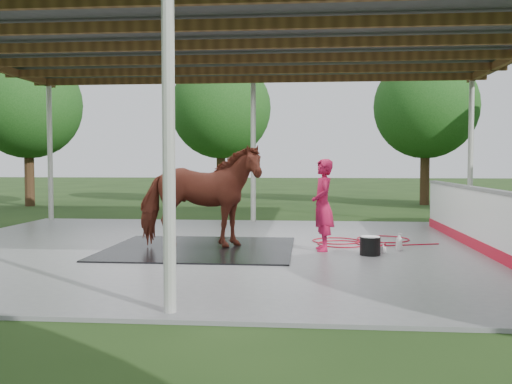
# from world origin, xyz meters

# --- Properties ---
(ground) EXTENTS (100.00, 100.00, 0.00)m
(ground) POSITION_xyz_m (0.00, 0.00, 0.00)
(ground) COLOR #1E3814
(concrete_slab) EXTENTS (12.00, 10.00, 0.05)m
(concrete_slab) POSITION_xyz_m (0.00, 0.00, 0.03)
(concrete_slab) COLOR slate
(concrete_slab) RESTS_ON ground
(pavilion_structure) EXTENTS (12.60, 10.60, 4.05)m
(pavilion_structure) POSITION_xyz_m (0.00, -0.00, 3.97)
(pavilion_structure) COLOR beige
(pavilion_structure) RESTS_ON ground
(dasher_board) EXTENTS (0.16, 8.00, 1.15)m
(dasher_board) POSITION_xyz_m (4.60, 0.00, 0.59)
(dasher_board) COLOR red
(dasher_board) RESTS_ON concrete_slab
(tree_belt) EXTENTS (28.00, 28.00, 5.80)m
(tree_belt) POSITION_xyz_m (0.30, 0.90, 3.79)
(tree_belt) COLOR #382314
(tree_belt) RESTS_ON ground
(rubber_mat) EXTENTS (3.41, 3.19, 0.03)m
(rubber_mat) POSITION_xyz_m (-0.51, -0.28, 0.06)
(rubber_mat) COLOR black
(rubber_mat) RESTS_ON concrete_slab
(horse) EXTENTS (2.37, 1.32, 1.90)m
(horse) POSITION_xyz_m (-0.51, -0.28, 1.03)
(horse) COLOR maroon
(horse) RESTS_ON rubber_mat
(handler) EXTENTS (0.48, 0.66, 1.67)m
(handler) POSITION_xyz_m (1.74, -0.26, 0.88)
(handler) COLOR #B5133F
(handler) RESTS_ON concrete_slab
(wash_bucket) EXTENTS (0.36, 0.36, 0.33)m
(wash_bucket) POSITION_xyz_m (2.55, -0.70, 0.22)
(wash_bucket) COLOR black
(wash_bucket) RESTS_ON concrete_slab
(soap_bottle_a) EXTENTS (0.18, 0.18, 0.32)m
(soap_bottle_a) POSITION_xyz_m (3.13, -0.15, 0.21)
(soap_bottle_a) COLOR silver
(soap_bottle_a) RESTS_ON concrete_slab
(soap_bottle_b) EXTENTS (0.11, 0.11, 0.17)m
(soap_bottle_b) POSITION_xyz_m (2.80, -0.47, 0.14)
(soap_bottle_b) COLOR #338CD8
(soap_bottle_b) RESTS_ON concrete_slab
(hose_coil) EXTENTS (2.47, 1.79, 0.02)m
(hose_coil) POSITION_xyz_m (2.49, 0.95, 0.06)
(hose_coil) COLOR #A00B20
(hose_coil) RESTS_ON concrete_slab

